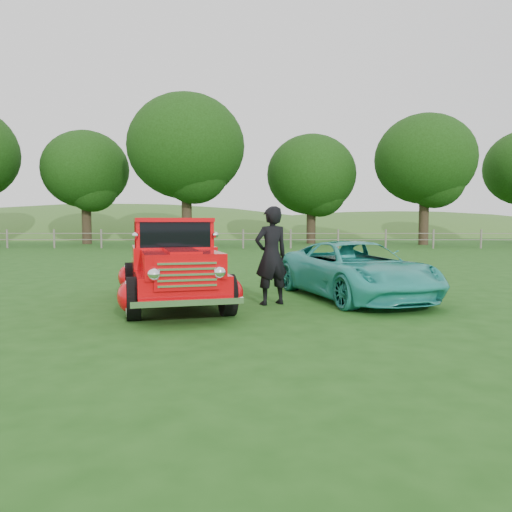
{
  "coord_description": "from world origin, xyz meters",
  "views": [
    {
      "loc": [
        1.06,
        -9.5,
        1.72
      ],
      "look_at": [
        0.98,
        1.2,
        0.97
      ],
      "focal_mm": 35.0,
      "sensor_mm": 36.0,
      "label": 1
    }
  ],
  "objects_px": {
    "tree_mid_west": "(85,170)",
    "tree_mid_east": "(425,159)",
    "tree_near_east": "(311,175)",
    "man": "(271,256)",
    "teal_sedan": "(355,270)",
    "red_pickup": "(173,266)",
    "tree_near_west": "(186,147)"
  },
  "relations": [
    {
      "from": "tree_near_west",
      "to": "red_pickup",
      "type": "relative_size",
      "value": 1.98
    },
    {
      "from": "tree_mid_west",
      "to": "tree_near_east",
      "type": "relative_size",
      "value": 1.02
    },
    {
      "from": "teal_sedan",
      "to": "man",
      "type": "relative_size",
      "value": 2.26
    },
    {
      "from": "tree_mid_west",
      "to": "red_pickup",
      "type": "relative_size",
      "value": 1.61
    },
    {
      "from": "tree_mid_west",
      "to": "red_pickup",
      "type": "bearing_deg",
      "value": -67.57
    },
    {
      "from": "tree_mid_west",
      "to": "man",
      "type": "bearing_deg",
      "value": -64.04
    },
    {
      "from": "tree_near_east",
      "to": "teal_sedan",
      "type": "bearing_deg",
      "value": -93.79
    },
    {
      "from": "tree_mid_east",
      "to": "red_pickup",
      "type": "bearing_deg",
      "value": -117.57
    },
    {
      "from": "tree_mid_west",
      "to": "tree_mid_east",
      "type": "xyz_separation_m",
      "value": [
        25.0,
        -1.0,
        0.62
      ]
    },
    {
      "from": "tree_near_east",
      "to": "tree_mid_east",
      "type": "relative_size",
      "value": 0.88
    },
    {
      "from": "man",
      "to": "tree_near_east",
      "type": "bearing_deg",
      "value": -124.82
    },
    {
      "from": "red_pickup",
      "to": "teal_sedan",
      "type": "bearing_deg",
      "value": -3.75
    },
    {
      "from": "tree_mid_west",
      "to": "tree_mid_east",
      "type": "distance_m",
      "value": 25.03
    },
    {
      "from": "tree_near_west",
      "to": "man",
      "type": "bearing_deg",
      "value": -77.71
    },
    {
      "from": "teal_sedan",
      "to": "tree_mid_east",
      "type": "bearing_deg",
      "value": 50.58
    },
    {
      "from": "tree_mid_west",
      "to": "teal_sedan",
      "type": "distance_m",
      "value": 30.91
    },
    {
      "from": "tree_near_west",
      "to": "teal_sedan",
      "type": "relative_size",
      "value": 2.28
    },
    {
      "from": "tree_near_west",
      "to": "tree_near_east",
      "type": "height_order",
      "value": "tree_near_west"
    },
    {
      "from": "tree_near_east",
      "to": "red_pickup",
      "type": "relative_size",
      "value": 1.58
    },
    {
      "from": "tree_mid_east",
      "to": "man",
      "type": "distance_m",
      "value": 29.25
    },
    {
      "from": "tree_mid_east",
      "to": "man",
      "type": "height_order",
      "value": "tree_mid_east"
    },
    {
      "from": "tree_mid_east",
      "to": "tree_mid_west",
      "type": "bearing_deg",
      "value": 177.71
    },
    {
      "from": "tree_near_east",
      "to": "man",
      "type": "distance_m",
      "value": 28.86
    },
    {
      "from": "tree_mid_east",
      "to": "man",
      "type": "bearing_deg",
      "value": -113.99
    },
    {
      "from": "tree_near_west",
      "to": "red_pickup",
      "type": "distance_m",
      "value": 25.24
    },
    {
      "from": "tree_mid_west",
      "to": "tree_near_west",
      "type": "height_order",
      "value": "tree_near_west"
    },
    {
      "from": "tree_mid_west",
      "to": "tree_near_west",
      "type": "bearing_deg",
      "value": -20.56
    },
    {
      "from": "tree_near_west",
      "to": "teal_sedan",
      "type": "xyz_separation_m",
      "value": [
        7.18,
        -23.48,
        -6.16
      ]
    },
    {
      "from": "tree_mid_east",
      "to": "man",
      "type": "xyz_separation_m",
      "value": [
        -11.71,
        -26.3,
        -5.17
      ]
    },
    {
      "from": "teal_sedan",
      "to": "man",
      "type": "bearing_deg",
      "value": -174.79
    },
    {
      "from": "tree_mid_east",
      "to": "teal_sedan",
      "type": "xyz_separation_m",
      "value": [
        -9.82,
        -25.48,
        -5.54
      ]
    },
    {
      "from": "tree_near_west",
      "to": "man",
      "type": "distance_m",
      "value": 25.54
    }
  ]
}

